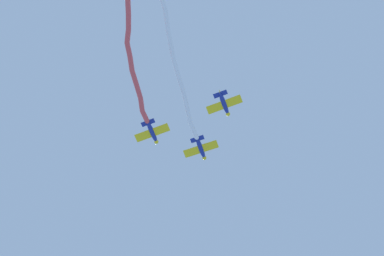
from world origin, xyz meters
TOP-DOWN VIEW (x-y plane):
  - airplane_lead at (-5.21, 0.08)m, footprint 6.31×4.85m
  - smoke_trail_lead at (1.13, -14.61)m, footprint 12.93×25.57m
  - airplane_left_wing at (-9.93, -7.60)m, footprint 6.32×4.84m
  - smoke_trail_left_wing at (-3.72, -19.72)m, footprint 13.24×20.13m
  - airplane_right_wing at (2.93, -3.80)m, footprint 6.32×4.84m

SIDE VIEW (x-z plane):
  - smoke_trail_left_wing at x=-3.72m, z-range 84.24..85.82m
  - airplane_lead at x=-5.21m, z-range 84.39..85.95m
  - airplane_left_wing at x=-9.93m, z-range 84.39..85.95m
  - airplane_right_wing at x=2.93m, z-range 84.69..86.25m
  - smoke_trail_lead at x=1.13m, z-range 84.69..87.16m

